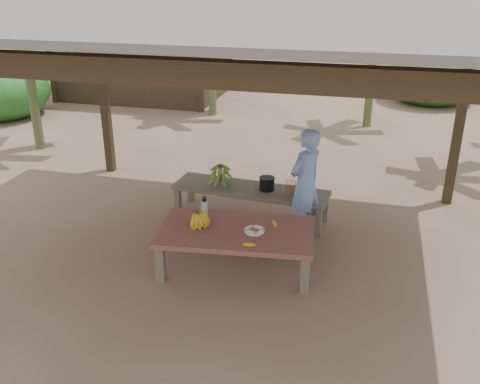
% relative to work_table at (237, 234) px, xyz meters
% --- Properties ---
extents(ground, '(80.00, 80.00, 0.00)m').
position_rel_work_table_xyz_m(ground, '(-0.16, 0.30, -0.43)').
color(ground, brown).
rests_on(ground, ground).
extents(pavilion, '(6.60, 5.60, 2.95)m').
position_rel_work_table_xyz_m(pavilion, '(-0.17, 0.29, 2.34)').
color(pavilion, black).
rests_on(pavilion, ground).
extents(work_table, '(1.90, 1.19, 0.50)m').
position_rel_work_table_xyz_m(work_table, '(0.00, 0.00, 0.00)').
color(work_table, brown).
rests_on(work_table, ground).
extents(bench, '(2.24, 0.79, 0.45)m').
position_rel_work_table_xyz_m(bench, '(-0.15, 1.36, -0.04)').
color(bench, brown).
rests_on(bench, ground).
extents(ripe_banana_bunch, '(0.34, 0.30, 0.19)m').
position_rel_work_table_xyz_m(ripe_banana_bunch, '(-0.50, 0.02, 0.16)').
color(ripe_banana_bunch, yellow).
rests_on(ripe_banana_bunch, work_table).
extents(plate, '(0.24, 0.24, 0.04)m').
position_rel_work_table_xyz_m(plate, '(0.21, -0.01, 0.08)').
color(plate, white).
rests_on(plate, work_table).
extents(loose_banana_front, '(0.15, 0.11, 0.04)m').
position_rel_work_table_xyz_m(loose_banana_front, '(0.23, -0.36, 0.09)').
color(loose_banana_front, yellow).
rests_on(loose_banana_front, work_table).
extents(loose_banana_side, '(0.12, 0.14, 0.04)m').
position_rel_work_table_xyz_m(loose_banana_side, '(0.41, 0.21, 0.09)').
color(loose_banana_side, yellow).
rests_on(loose_banana_side, work_table).
extents(water_flask, '(0.07, 0.07, 0.28)m').
position_rel_work_table_xyz_m(water_flask, '(-0.47, 0.23, 0.18)').
color(water_flask, '#3FC7C1').
rests_on(water_flask, work_table).
extents(green_banana_stalk, '(0.30, 0.30, 0.32)m').
position_rel_work_table_xyz_m(green_banana_stalk, '(-0.60, 1.40, 0.18)').
color(green_banana_stalk, '#598C2D').
rests_on(green_banana_stalk, bench).
extents(cooking_pot, '(0.21, 0.21, 0.18)m').
position_rel_work_table_xyz_m(cooking_pot, '(0.08, 1.37, 0.10)').
color(cooking_pot, black).
rests_on(cooking_pot, bench).
extents(skewer_rack, '(0.19, 0.10, 0.24)m').
position_rel_work_table_xyz_m(skewer_rack, '(0.43, 1.26, 0.14)').
color(skewer_rack, '#A57F47').
rests_on(skewer_rack, bench).
extents(woman, '(0.59, 0.64, 1.47)m').
position_rel_work_table_xyz_m(woman, '(0.65, 1.04, 0.30)').
color(woman, '#6C8ACC').
rests_on(woman, ground).
extents(hut, '(4.40, 3.43, 2.85)m').
position_rel_work_table_xyz_m(hut, '(-4.66, 8.30, 0.67)').
color(hut, black).
rests_on(hut, ground).
extents(banana_plant_n, '(1.80, 1.80, 3.05)m').
position_rel_work_table_xyz_m(banana_plant_n, '(1.31, 6.54, 2.13)').
color(banana_plant_n, '#596638').
rests_on(banana_plant_n, ground).
extents(banana_plant_nw, '(1.80, 1.80, 3.10)m').
position_rel_work_table_xyz_m(banana_plant_nw, '(-2.31, 6.62, 2.18)').
color(banana_plant_nw, '#596638').
rests_on(banana_plant_nw, ground).
extents(banana_plant_w, '(1.80, 1.80, 2.72)m').
position_rel_work_table_xyz_m(banana_plant_w, '(-4.87, 3.36, 1.80)').
color(banana_plant_w, '#596638').
rests_on(banana_plant_w, ground).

